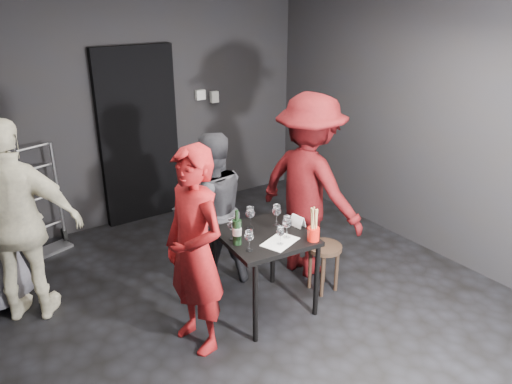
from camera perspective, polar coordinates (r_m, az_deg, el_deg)
floor at (r=4.59m, az=-0.19°, el=-13.48°), size 4.50×5.00×0.02m
wall_back at (r=6.11m, az=-13.68°, el=9.03°), size 4.50×0.04×2.70m
wall_right at (r=5.49m, az=19.74°, el=6.91°), size 0.04×5.00×2.70m
doorway at (r=6.13m, az=-13.22°, el=6.21°), size 0.95×0.10×2.10m
wallbox_upper at (r=6.39m, az=-6.39°, el=10.99°), size 0.12×0.06×0.12m
wallbox_lower at (r=6.49m, az=-4.79°, el=10.78°), size 0.10×0.06×0.14m
hand_truck at (r=5.96m, az=-22.71°, el=-4.03°), size 0.39×0.34×1.18m
tasting_table at (r=4.29m, az=1.05°, el=-6.02°), size 0.72×0.72×0.75m
stool at (r=4.74m, az=7.78°, el=-7.17°), size 0.33×0.33×0.47m
server_red at (r=3.78m, az=-7.09°, el=-5.55°), size 0.54×0.74×1.85m
woman_black at (r=4.68m, az=-5.14°, el=-2.10°), size 0.78×0.50×1.52m
man_maroon at (r=4.77m, az=6.22°, el=2.72°), size 0.93×1.52×2.20m
bystander_cream at (r=4.49m, az=-25.84°, el=-1.42°), size 1.35×1.13×2.09m
tasting_mat at (r=4.12m, az=2.76°, el=-5.71°), size 0.36×0.30×0.00m
wine_glass_a at (r=3.95m, az=-0.79°, el=-5.44°), size 0.09×0.09×0.19m
wine_glass_b at (r=4.12m, az=-2.71°, el=-4.09°), size 0.08×0.08×0.21m
wine_glass_c at (r=4.30m, az=-0.66°, el=-2.81°), size 0.09×0.09×0.22m
wine_glass_d at (r=4.04m, az=2.82°, el=-4.90°), size 0.09×0.09×0.18m
wine_glass_e at (r=4.14m, az=3.56°, el=-3.89°), size 0.10×0.10×0.22m
wine_glass_f at (r=4.36m, az=2.37°, el=-2.52°), size 0.10×0.10×0.21m
wine_bottle at (r=4.04m, az=-2.19°, el=-4.50°), size 0.07×0.07×0.30m
breadstick_cup at (r=4.11m, az=6.62°, el=-3.74°), size 0.10×0.10×0.31m
reserved_card at (r=4.36m, az=4.65°, el=-3.35°), size 0.10×0.14×0.10m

